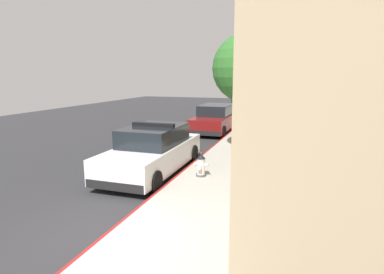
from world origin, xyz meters
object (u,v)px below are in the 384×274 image
fire_hydrant (201,165)px  street_tree (247,69)px  parked_car_silver_ahead (215,119)px  parked_car_dark_far (243,104)px  police_cruiser (153,151)px

fire_hydrant → street_tree: 4.79m
parked_car_silver_ahead → parked_car_dark_far: (-0.12, 10.34, 0.00)m
parked_car_dark_far → fire_hydrant: size_ratio=6.37×
police_cruiser → street_tree: 5.00m
police_cruiser → parked_car_silver_ahead: size_ratio=1.00×
police_cruiser → parked_car_dark_far: police_cruiser is taller
fire_hydrant → street_tree: bearing=78.4°
police_cruiser → street_tree: size_ratio=1.03×
parked_car_silver_ahead → fire_hydrant: 8.86m
street_tree → parked_car_dark_far: bearing=99.7°
police_cruiser → parked_car_dark_far: (-0.09, 18.69, -0.00)m
fire_hydrant → street_tree: street_tree is taller
police_cruiser → fire_hydrant: police_cruiser is taller
parked_car_silver_ahead → fire_hydrant: (1.75, -8.68, -0.24)m
parked_car_silver_ahead → street_tree: size_ratio=1.03×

